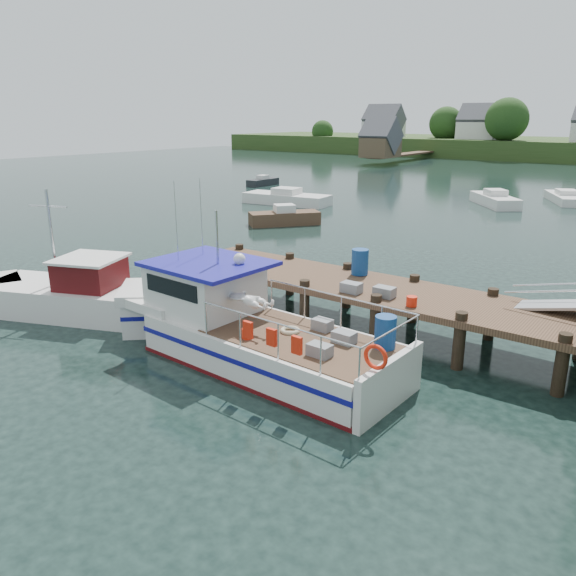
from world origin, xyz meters
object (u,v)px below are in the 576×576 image
Objects in this scene: work_boat at (70,294)px; moored_a at (287,198)px; lobster_boat at (237,327)px; moored_d at (566,198)px; dock at (560,291)px; moored_rowboat at (284,217)px; moored_b at (495,200)px; moored_e at (263,182)px.

work_boat reaches higher than moored_a.
moored_d is at bearing 90.96° from lobster_boat.
work_boat is (-14.26, -4.90, -1.57)m from dock.
moored_rowboat is 17.59m from moored_b.
moored_d is at bearing 100.65° from dock.
moored_e is at bearing 139.41° from dock.
dock is 2.39× the size of moored_a.
moored_b is (-2.90, 32.33, -0.42)m from lobster_boat.
moored_a is 1.27× the size of moored_b.
moored_b is 0.90× the size of moored_d.
moored_e is at bearing 150.73° from moored_a.
lobster_boat is 19.96m from moored_rowboat.
lobster_boat reaches higher than moored_e.
work_boat reaches higher than moored_rowboat.
moored_d is (8.03, 38.04, -0.31)m from work_boat.
dock reaches higher than moored_e.
moored_rowboat is (-10.94, 16.69, -0.41)m from lobster_boat.
moored_e is at bearing 96.82° from work_boat.
moored_rowboat reaches higher than moored_b.
moored_a is at bearing -51.81° from moored_e.
lobster_boat is 28.44m from moored_a.
moored_d is (3.95, 4.99, -0.09)m from moored_b.
moored_b is (8.04, 15.64, -0.01)m from moored_rowboat.
moored_rowboat is 0.79× the size of moored_b.
dock is 42.52m from moored_e.
work_boat is at bearing -98.82° from moored_rowboat.
moored_a is (-8.93, 24.28, -0.21)m from work_boat.
dock is 2.11× the size of work_boat.
moored_e is (-14.04, 15.13, -0.10)m from moored_rowboat.
moored_b is 1.52× the size of moored_e.
dock is at bearing -74.94° from moored_d.
work_boat is 38.88m from moored_d.
lobster_boat reaches higher than moored_b.
moored_a reaches higher than moored_b.
lobster_boat reaches higher than dock.
lobster_boat is 1.85× the size of moored_b.
moored_d is (16.96, 13.76, -0.10)m from moored_a.
work_boat is 1.30× the size of moored_d.
dock is 22.17m from moored_rowboat.
moored_d is at bearing 2.46° from moored_e.
moored_e is at bearing -163.63° from moored_d.
dock reaches higher than moored_a.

